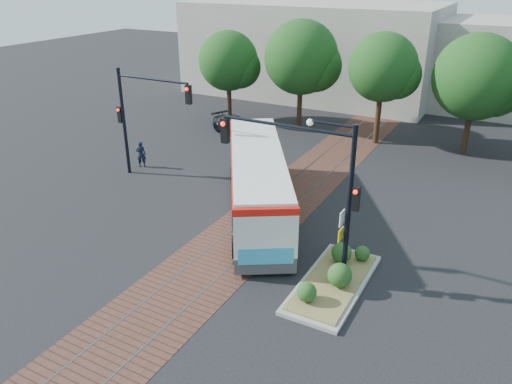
# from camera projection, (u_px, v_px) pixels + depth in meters

# --- Properties ---
(ground) EXTENTS (120.00, 120.00, 0.00)m
(ground) POSITION_uv_depth(u_px,v_px,m) (236.00, 242.00, 21.53)
(ground) COLOR black
(ground) RESTS_ON ground
(trackbed) EXTENTS (3.60, 40.00, 0.02)m
(trackbed) POSITION_uv_depth(u_px,v_px,m) (277.00, 207.00, 24.73)
(trackbed) COLOR #532F26
(trackbed) RESTS_ON ground
(tree_row) EXTENTS (26.40, 5.60, 7.67)m
(tree_row) POSITION_uv_depth(u_px,v_px,m) (380.00, 69.00, 32.15)
(tree_row) COLOR #382314
(tree_row) RESTS_ON ground
(warehouses) EXTENTS (40.00, 13.00, 8.00)m
(warehouses) POSITION_uv_depth(u_px,v_px,m) (398.00, 56.00, 43.21)
(warehouses) COLOR #ADA899
(warehouses) RESTS_ON ground
(city_bus) EXTENTS (8.04, 11.03, 3.07)m
(city_bus) POSITION_uv_depth(u_px,v_px,m) (257.00, 179.00, 23.58)
(city_bus) COLOR #434345
(city_bus) RESTS_ON ground
(traffic_island) EXTENTS (2.20, 5.20, 1.13)m
(traffic_island) POSITION_uv_depth(u_px,v_px,m) (335.00, 277.00, 18.59)
(traffic_island) COLOR gray
(traffic_island) RESTS_ON ground
(signal_pole_main) EXTENTS (5.49, 0.46, 6.00)m
(signal_pole_main) POSITION_uv_depth(u_px,v_px,m) (317.00, 176.00, 17.49)
(signal_pole_main) COLOR black
(signal_pole_main) RESTS_ON ground
(signal_pole_left) EXTENTS (4.99, 0.34, 6.00)m
(signal_pole_left) POSITION_uv_depth(u_px,v_px,m) (138.00, 110.00, 26.76)
(signal_pole_left) COLOR black
(signal_pole_left) RESTS_ON ground
(officer) EXTENTS (0.67, 0.63, 1.55)m
(officer) POSITION_uv_depth(u_px,v_px,m) (141.00, 154.00, 29.38)
(officer) COLOR black
(officer) RESTS_ON ground
(parked_car) EXTENTS (4.60, 3.34, 1.24)m
(parked_car) POSITION_uv_depth(u_px,v_px,m) (236.00, 126.00, 35.16)
(parked_car) COLOR black
(parked_car) RESTS_ON ground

